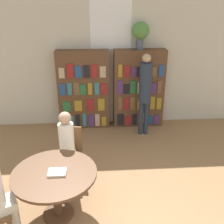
# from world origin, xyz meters

# --- Properties ---
(wall_back) EXTENTS (6.40, 0.07, 3.00)m
(wall_back) POSITION_xyz_m (0.00, 4.00, 1.51)
(wall_back) COLOR beige
(wall_back) RESTS_ON ground_plane
(bookshelf_left) EXTENTS (1.16, 0.34, 1.82)m
(bookshelf_left) POSITION_xyz_m (-0.64, 3.81, 0.91)
(bookshelf_left) COLOR brown
(bookshelf_left) RESTS_ON ground_plane
(bookshelf_right) EXTENTS (1.16, 0.34, 1.82)m
(bookshelf_right) POSITION_xyz_m (0.64, 3.81, 0.90)
(bookshelf_right) COLOR brown
(bookshelf_right) RESTS_ON ground_plane
(flower_vase) EXTENTS (0.37, 0.37, 0.58)m
(flower_vase) POSITION_xyz_m (0.63, 3.82, 2.19)
(flower_vase) COLOR #475166
(flower_vase) RESTS_ON bookshelf_right
(reading_table) EXTENTS (1.14, 1.14, 0.73)m
(reading_table) POSITION_xyz_m (-0.94, 0.96, 0.60)
(reading_table) COLOR brown
(reading_table) RESTS_ON ground_plane
(chair_left_side) EXTENTS (0.45, 0.45, 0.90)m
(chair_left_side) POSITION_xyz_m (-0.83, 1.87, 0.51)
(chair_left_side) COLOR brown
(chair_left_side) RESTS_ON ground_plane
(seated_reader_left) EXTENTS (0.28, 0.37, 1.27)m
(seated_reader_left) POSITION_xyz_m (-0.85, 1.68, 0.72)
(seated_reader_left) COLOR silver
(seated_reader_left) RESTS_ON ground_plane
(librarian_standing) EXTENTS (0.26, 0.53, 1.82)m
(librarian_standing) POSITION_xyz_m (0.69, 3.31, 1.10)
(librarian_standing) COLOR #232D3D
(librarian_standing) RESTS_ON ground_plane
(open_book_on_table) EXTENTS (0.24, 0.18, 0.03)m
(open_book_on_table) POSITION_xyz_m (-0.90, 0.94, 0.75)
(open_book_on_table) COLOR silver
(open_book_on_table) RESTS_ON reading_table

